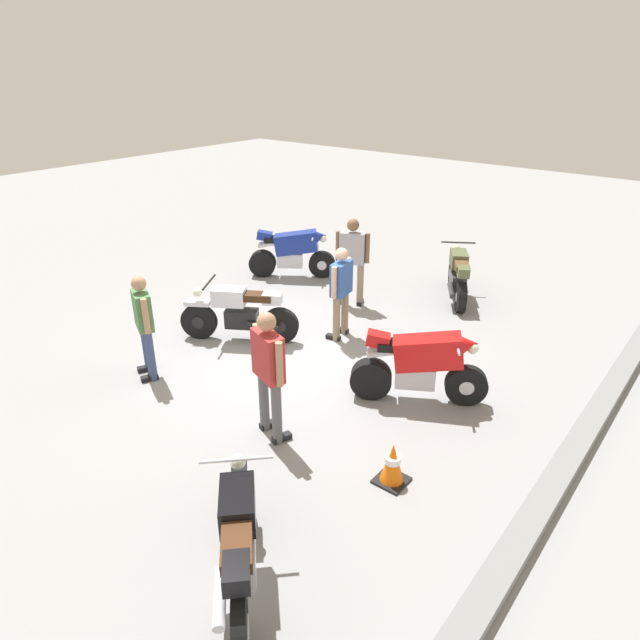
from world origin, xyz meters
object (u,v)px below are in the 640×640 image
(motorcycle_blue_sportbike, at_px, (292,251))
(person_in_red_shirt, at_px, (269,367))
(motorcycle_silver_cruiser, at_px, (239,313))
(motorcycle_black_cruiser, at_px, (239,543))
(person_in_green_shirt, at_px, (144,321))
(traffic_cone, at_px, (392,464))
(person_in_blue_shirt, at_px, (341,288))
(person_in_gray_shirt, at_px, (352,256))
(motorcycle_red_sportbike, at_px, (420,364))
(motorcycle_olive_vintage, at_px, (458,276))

(motorcycle_blue_sportbike, height_order, person_in_red_shirt, person_in_red_shirt)
(motorcycle_silver_cruiser, relative_size, motorcycle_black_cruiser, 1.17)
(motorcycle_black_cruiser, height_order, person_in_green_shirt, person_in_green_shirt)
(motorcycle_silver_cruiser, distance_m, traffic_cone, 4.29)
(person_in_blue_shirt, xyz_separation_m, traffic_cone, (2.66, 2.74, -0.68))
(person_in_red_shirt, relative_size, person_in_green_shirt, 1.08)
(person_in_red_shirt, relative_size, person_in_gray_shirt, 1.01)
(motorcycle_black_cruiser, distance_m, person_in_red_shirt, 2.37)
(motorcycle_black_cruiser, relative_size, person_in_gray_shirt, 0.90)
(motorcycle_red_sportbike, bearing_deg, person_in_gray_shirt, 110.34)
(motorcycle_silver_cruiser, height_order, person_in_gray_shirt, person_in_gray_shirt)
(motorcycle_black_cruiser, relative_size, person_in_red_shirt, 0.89)
(motorcycle_red_sportbike, height_order, motorcycle_silver_cruiser, motorcycle_red_sportbike)
(person_in_green_shirt, bearing_deg, motorcycle_silver_cruiser, -162.02)
(person_in_red_shirt, distance_m, person_in_blue_shirt, 3.06)
(motorcycle_olive_vintage, xyz_separation_m, person_in_green_shirt, (5.82, -2.34, 0.45))
(motorcycle_blue_sportbike, height_order, person_in_blue_shirt, person_in_blue_shirt)
(person_in_red_shirt, relative_size, traffic_cone, 3.34)
(motorcycle_blue_sportbike, height_order, traffic_cone, motorcycle_blue_sportbike)
(motorcycle_red_sportbike, relative_size, person_in_green_shirt, 1.08)
(motorcycle_red_sportbike, distance_m, motorcycle_olive_vintage, 4.06)
(person_in_gray_shirt, xyz_separation_m, person_in_blue_shirt, (1.30, 0.70, -0.08))
(person_in_green_shirt, relative_size, person_in_blue_shirt, 1.00)
(motorcycle_olive_vintage, height_order, person_in_green_shirt, person_in_green_shirt)
(motorcycle_silver_cruiser, bearing_deg, person_in_green_shirt, 50.36)
(motorcycle_blue_sportbike, xyz_separation_m, person_in_blue_shirt, (1.77, 2.67, 0.34))
(motorcycle_red_sportbike, height_order, traffic_cone, motorcycle_red_sportbike)
(motorcycle_silver_cruiser, distance_m, motorcycle_black_cruiser, 5.11)
(motorcycle_black_cruiser, bearing_deg, traffic_cone, -55.01)
(motorcycle_red_sportbike, bearing_deg, motorcycle_olive_vintage, 77.61)
(motorcycle_black_cruiser, relative_size, traffic_cone, 2.97)
(motorcycle_black_cruiser, distance_m, motorcycle_olive_vintage, 7.81)
(motorcycle_red_sportbike, relative_size, traffic_cone, 3.34)
(motorcycle_olive_vintage, distance_m, person_in_blue_shirt, 3.05)
(motorcycle_silver_cruiser, xyz_separation_m, motorcycle_black_cruiser, (3.55, 3.68, 0.00))
(person_in_blue_shirt, bearing_deg, traffic_cone, 125.67)
(motorcycle_blue_sportbike, xyz_separation_m, person_in_red_shirt, (4.66, 3.69, 0.43))
(motorcycle_red_sportbike, distance_m, traffic_cone, 1.86)
(person_in_red_shirt, distance_m, person_in_gray_shirt, 4.53)
(motorcycle_silver_cruiser, height_order, motorcycle_olive_vintage, motorcycle_silver_cruiser)
(motorcycle_red_sportbike, distance_m, person_in_gray_shirt, 3.62)
(motorcycle_black_cruiser, xyz_separation_m, person_in_gray_shirt, (-6.06, -3.09, 0.49))
(traffic_cone, bearing_deg, motorcycle_blue_sportbike, -129.36)
(motorcycle_silver_cruiser, relative_size, traffic_cone, 3.47)
(person_in_gray_shirt, bearing_deg, motorcycle_red_sportbike, -152.67)
(motorcycle_olive_vintage, xyz_separation_m, person_in_red_shirt, (5.79, 0.20, 0.54))
(motorcycle_red_sportbike, xyz_separation_m, person_in_green_shirt, (1.97, -3.63, 0.34))
(motorcycle_blue_sportbike, bearing_deg, person_in_red_shirt, -87.47)
(motorcycle_red_sportbike, bearing_deg, traffic_cone, -100.79)
(motorcycle_blue_sportbike, bearing_deg, motorcycle_olive_vintage, -17.89)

